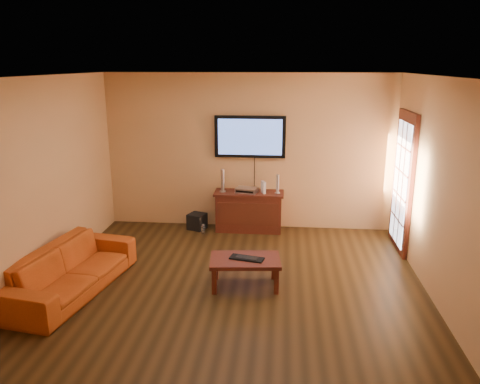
# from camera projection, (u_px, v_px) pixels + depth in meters

# --- Properties ---
(ground_plane) EXTENTS (5.00, 5.00, 0.00)m
(ground_plane) POSITION_uv_depth(u_px,v_px,m) (233.00, 289.00, 6.10)
(ground_plane) COLOR black
(ground_plane) RESTS_ON ground
(room_walls) EXTENTS (5.00, 5.00, 5.00)m
(room_walls) POSITION_uv_depth(u_px,v_px,m) (238.00, 153.00, 6.25)
(room_walls) COLOR tan
(room_walls) RESTS_ON ground
(french_door) EXTENTS (0.07, 1.02, 2.22)m
(french_door) POSITION_uv_depth(u_px,v_px,m) (402.00, 184.00, 7.22)
(french_door) COLOR #44170F
(french_door) RESTS_ON ground
(media_console) EXTENTS (1.20, 0.46, 0.69)m
(media_console) POSITION_uv_depth(u_px,v_px,m) (249.00, 211.00, 8.17)
(media_console) COLOR #44170F
(media_console) RESTS_ON ground
(television) EXTENTS (1.22, 0.08, 0.72)m
(television) POSITION_uv_depth(u_px,v_px,m) (250.00, 137.00, 8.01)
(television) COLOR black
(television) RESTS_ON ground
(coffee_table) EXTENTS (0.96, 0.63, 0.39)m
(coffee_table) POSITION_uv_depth(u_px,v_px,m) (245.00, 263.00, 6.10)
(coffee_table) COLOR #44170F
(coffee_table) RESTS_ON ground
(sofa) EXTENTS (0.92, 2.10, 0.79)m
(sofa) POSITION_uv_depth(u_px,v_px,m) (70.00, 262.00, 5.96)
(sofa) COLOR #B54814
(sofa) RESTS_ON ground
(speaker_left) EXTENTS (0.11, 0.11, 0.40)m
(speaker_left) POSITION_uv_depth(u_px,v_px,m) (223.00, 182.00, 8.06)
(speaker_left) COLOR silver
(speaker_left) RESTS_ON media_console
(speaker_right) EXTENTS (0.09, 0.09, 0.33)m
(speaker_right) POSITION_uv_depth(u_px,v_px,m) (278.00, 185.00, 7.98)
(speaker_right) COLOR silver
(speaker_right) RESTS_ON media_console
(av_receiver) EXTENTS (0.41, 0.33, 0.08)m
(av_receiver) POSITION_uv_depth(u_px,v_px,m) (247.00, 190.00, 8.06)
(av_receiver) COLOR silver
(av_receiver) RESTS_ON media_console
(game_console) EXTENTS (0.09, 0.15, 0.21)m
(game_console) POSITION_uv_depth(u_px,v_px,m) (263.00, 187.00, 8.00)
(game_console) COLOR white
(game_console) RESTS_ON media_console
(subwoofer) EXTENTS (0.36, 0.36, 0.28)m
(subwoofer) POSITION_uv_depth(u_px,v_px,m) (197.00, 221.00, 8.29)
(subwoofer) COLOR black
(subwoofer) RESTS_ON ground
(bottle) EXTENTS (0.06, 0.06, 0.19)m
(bottle) POSITION_uv_depth(u_px,v_px,m) (203.00, 229.00, 8.05)
(bottle) COLOR white
(bottle) RESTS_ON ground
(keyboard) EXTENTS (0.47, 0.26, 0.03)m
(keyboard) POSITION_uv_depth(u_px,v_px,m) (247.00, 258.00, 6.07)
(keyboard) COLOR black
(keyboard) RESTS_ON coffee_table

